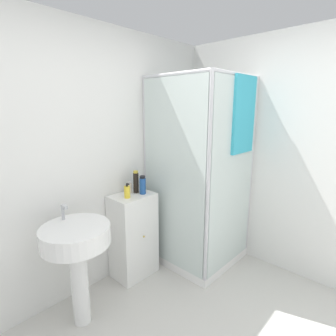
# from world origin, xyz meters

# --- Properties ---
(wall_back) EXTENTS (6.40, 0.06, 2.50)m
(wall_back) POSITION_xyz_m (0.00, 1.70, 1.25)
(wall_back) COLOR white
(wall_back) RESTS_ON ground_plane
(wall_right) EXTENTS (0.06, 6.40, 2.50)m
(wall_right) POSITION_xyz_m (1.70, 0.00, 1.25)
(wall_right) COLOR white
(wall_right) RESTS_ON ground_plane
(shower_enclosure) EXTENTS (0.88, 0.91, 2.08)m
(shower_enclosure) POSITION_xyz_m (1.18, 1.14, 0.60)
(shower_enclosure) COLOR white
(shower_enclosure) RESTS_ON ground_plane
(vanity_cabinet) EXTENTS (0.44, 0.34, 0.89)m
(vanity_cabinet) POSITION_xyz_m (0.49, 1.51, 0.45)
(vanity_cabinet) COLOR white
(vanity_cabinet) RESTS_ON ground_plane
(sink) EXTENTS (0.53, 0.53, 1.00)m
(sink) POSITION_xyz_m (-0.24, 1.31, 0.69)
(sink) COLOR white
(sink) RESTS_ON ground_plane
(soap_dispenser) EXTENTS (0.06, 0.06, 0.15)m
(soap_dispenser) POSITION_xyz_m (0.40, 1.47, 0.96)
(soap_dispenser) COLOR yellow
(soap_dispenser) RESTS_ON vanity_cabinet
(shampoo_bottle_tall_black) EXTENTS (0.06, 0.06, 0.23)m
(shampoo_bottle_tall_black) POSITION_xyz_m (0.56, 1.53, 1.01)
(shampoo_bottle_tall_black) COLOR black
(shampoo_bottle_tall_black) RESTS_ON vanity_cabinet
(shampoo_bottle_blue) EXTENTS (0.07, 0.07, 0.19)m
(shampoo_bottle_blue) POSITION_xyz_m (0.58, 1.45, 0.99)
(shampoo_bottle_blue) COLOR #1E4C93
(shampoo_bottle_blue) RESTS_ON vanity_cabinet
(lotion_bottle_white) EXTENTS (0.06, 0.06, 0.13)m
(lotion_bottle_white) POSITION_xyz_m (0.50, 1.57, 0.95)
(lotion_bottle_white) COLOR beige
(lotion_bottle_white) RESTS_ON vanity_cabinet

